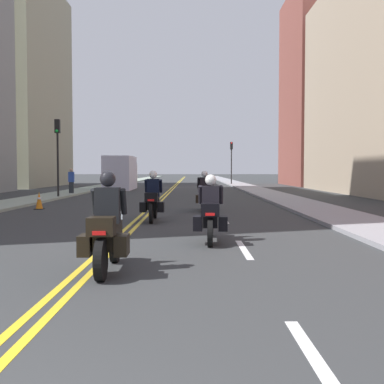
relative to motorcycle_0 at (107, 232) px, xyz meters
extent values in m
plane|color=#323435|center=(-0.38, 42.25, -0.66)|extent=(264.00, 264.00, 0.00)
cube|color=gray|center=(-7.27, 42.25, -0.60)|extent=(2.36, 144.00, 0.12)
cube|color=gray|center=(6.50, 42.25, -0.60)|extent=(2.36, 144.00, 0.12)
cube|color=yellow|center=(-0.50, 42.25, -0.66)|extent=(0.12, 132.00, 0.01)
cube|color=yellow|center=(-0.26, 42.25, -0.66)|extent=(0.12, 132.00, 0.01)
cube|color=silver|center=(2.47, -3.75, -0.66)|extent=(0.14, 2.40, 0.01)
cube|color=silver|center=(2.47, 2.25, -0.66)|extent=(0.14, 2.40, 0.01)
cube|color=silver|center=(2.47, 8.25, -0.66)|extent=(0.14, 2.40, 0.01)
cube|color=silver|center=(2.47, 14.25, -0.66)|extent=(0.14, 2.40, 0.01)
cube|color=silver|center=(2.47, 20.25, -0.66)|extent=(0.14, 2.40, 0.01)
cube|color=silver|center=(2.47, 26.25, -0.66)|extent=(0.14, 2.40, 0.01)
cube|color=silver|center=(2.47, 32.25, -0.66)|extent=(0.14, 2.40, 0.01)
cube|color=silver|center=(2.47, 38.25, -0.66)|extent=(0.14, 2.40, 0.01)
cube|color=silver|center=(2.47, 44.25, -0.66)|extent=(0.14, 2.40, 0.01)
cube|color=silver|center=(2.47, 50.25, -0.66)|extent=(0.14, 2.40, 0.01)
cube|color=#99997D|center=(-17.31, 40.62, 9.55)|extent=(9.54, 15.27, 20.42)
cube|color=brown|center=(15.55, 43.89, 9.60)|extent=(7.55, 12.06, 20.53)
cube|color=#2D3847|center=(19.34, 43.89, 4.47)|extent=(0.04, 10.13, 0.90)
cube|color=#2D3847|center=(19.34, 43.89, 15.76)|extent=(0.04, 10.13, 0.90)
cylinder|color=black|center=(-0.01, 0.85, -0.34)|extent=(0.14, 0.64, 0.64)
cylinder|color=black|center=(0.01, -0.62, -0.34)|extent=(0.14, 0.64, 0.64)
cube|color=silver|center=(-0.01, 0.85, 0.00)|extent=(0.15, 0.32, 0.04)
cube|color=black|center=(0.00, 0.12, -0.06)|extent=(0.34, 1.12, 0.40)
cube|color=black|center=(0.01, -0.55, 0.16)|extent=(0.41, 0.37, 0.28)
cube|color=red|center=(0.01, -0.73, 0.08)|extent=(0.20, 0.03, 0.06)
cube|color=black|center=(-0.27, -0.33, -0.16)|extent=(0.21, 0.44, 0.32)
cube|color=black|center=(0.29, -0.32, -0.16)|extent=(0.21, 0.44, 0.32)
cube|color=#B2C1CC|center=(-0.01, 0.59, 0.32)|extent=(0.36, 0.13, 0.36)
cube|color=black|center=(0.00, 0.07, 0.43)|extent=(0.40, 0.27, 0.58)
cylinder|color=black|center=(-0.24, 0.21, 0.48)|extent=(0.10, 0.28, 0.45)
cylinder|color=black|center=(0.24, 0.22, 0.48)|extent=(0.10, 0.28, 0.45)
sphere|color=black|center=(0.00, 0.10, 0.86)|extent=(0.26, 0.26, 0.26)
cylinder|color=black|center=(1.86, 4.16, -0.36)|extent=(0.14, 0.61, 0.60)
cylinder|color=black|center=(1.77, 2.56, -0.36)|extent=(0.14, 0.61, 0.60)
cube|color=silver|center=(1.86, 4.16, -0.04)|extent=(0.16, 0.33, 0.04)
cube|color=black|center=(1.82, 3.36, -0.08)|extent=(0.38, 1.23, 0.40)
cube|color=black|center=(1.78, 2.64, 0.14)|extent=(0.42, 0.38, 0.28)
cube|color=red|center=(1.77, 2.45, 0.06)|extent=(0.20, 0.04, 0.06)
cube|color=black|center=(1.51, 2.89, -0.18)|extent=(0.22, 0.45, 0.32)
cube|color=black|center=(2.07, 2.86, -0.18)|extent=(0.22, 0.45, 0.32)
cube|color=#B2C1CC|center=(1.84, 3.87, 0.30)|extent=(0.37, 0.14, 0.36)
cube|color=black|center=(1.81, 3.31, 0.38)|extent=(0.41, 0.28, 0.52)
cylinder|color=black|center=(1.58, 3.47, 0.43)|extent=(0.11, 0.29, 0.45)
cylinder|color=black|center=(2.06, 3.44, 0.43)|extent=(0.11, 0.29, 0.45)
sphere|color=white|center=(1.81, 3.34, 0.78)|extent=(0.26, 0.26, 0.26)
cylinder|color=black|center=(0.11, 8.71, -0.34)|extent=(0.10, 0.63, 0.63)
cylinder|color=black|center=(0.11, 7.07, -0.34)|extent=(0.10, 0.63, 0.63)
cube|color=silver|center=(0.11, 8.71, -0.01)|extent=(0.14, 0.32, 0.04)
cube|color=black|center=(0.11, 7.89, -0.06)|extent=(0.32, 1.25, 0.40)
cube|color=black|center=(0.11, 7.15, 0.16)|extent=(0.40, 0.36, 0.28)
cube|color=red|center=(0.11, 6.96, 0.08)|extent=(0.20, 0.03, 0.06)
cube|color=black|center=(-0.17, 7.39, -0.16)|extent=(0.20, 0.44, 0.32)
cube|color=black|center=(0.39, 7.39, -0.16)|extent=(0.20, 0.44, 0.32)
cube|color=#B2C1CC|center=(0.11, 8.41, 0.32)|extent=(0.36, 0.12, 0.36)
cube|color=black|center=(0.11, 7.84, 0.43)|extent=(0.40, 0.26, 0.58)
cylinder|color=black|center=(-0.13, 7.99, 0.48)|extent=(0.10, 0.28, 0.45)
cylinder|color=black|center=(0.35, 7.99, 0.48)|extent=(0.10, 0.28, 0.45)
sphere|color=white|center=(0.11, 7.87, 0.86)|extent=(0.26, 0.26, 0.26)
cylinder|color=black|center=(1.86, 12.48, -0.33)|extent=(0.16, 0.67, 0.67)
cylinder|color=black|center=(1.92, 10.98, -0.33)|extent=(0.16, 0.67, 0.67)
cube|color=silver|center=(1.86, 12.48, 0.03)|extent=(0.15, 0.33, 0.04)
cube|color=black|center=(1.89, 11.73, -0.05)|extent=(0.36, 1.15, 0.40)
cube|color=black|center=(1.92, 11.05, 0.17)|extent=(0.41, 0.38, 0.28)
cube|color=red|center=(1.93, 10.86, 0.09)|extent=(0.20, 0.04, 0.06)
cube|color=black|center=(1.63, 11.27, -0.15)|extent=(0.22, 0.45, 0.32)
cube|color=black|center=(2.19, 11.29, -0.15)|extent=(0.22, 0.45, 0.32)
cube|color=#B2C1CC|center=(1.87, 12.21, 0.33)|extent=(0.36, 0.14, 0.36)
cube|color=black|center=(1.89, 11.68, 0.43)|extent=(0.41, 0.28, 0.55)
cylinder|color=black|center=(1.65, 11.82, 0.48)|extent=(0.11, 0.28, 0.45)
cylinder|color=black|center=(2.13, 11.84, 0.48)|extent=(0.11, 0.28, 0.45)
sphere|color=white|center=(1.89, 11.71, 0.85)|extent=(0.26, 0.26, 0.26)
cube|color=black|center=(-5.10, 12.47, -0.65)|extent=(0.37, 0.37, 0.03)
cone|color=orange|center=(-5.10, 12.47, -0.27)|extent=(0.30, 0.30, 0.71)
cylinder|color=white|center=(-5.10, 12.47, -0.19)|extent=(0.20, 0.20, 0.08)
cylinder|color=black|center=(-6.48, 20.31, 1.27)|extent=(0.12, 0.12, 3.86)
cube|color=black|center=(-6.48, 20.31, 3.55)|extent=(0.28, 0.28, 0.80)
sphere|color=green|center=(-6.48, 20.16, 3.27)|extent=(0.18, 0.18, 0.18)
cylinder|color=black|center=(5.72, 44.96, 1.32)|extent=(0.12, 0.12, 3.97)
cube|color=black|center=(5.72, 44.96, 3.66)|extent=(0.28, 0.28, 0.80)
sphere|color=red|center=(5.72, 44.81, 3.94)|extent=(0.18, 0.18, 0.18)
cube|color=#252B30|center=(-6.66, 24.08, -0.23)|extent=(0.28, 0.21, 0.86)
cube|color=#3153B9|center=(-6.66, 24.08, 0.53)|extent=(0.36, 0.23, 0.68)
sphere|color=tan|center=(-6.66, 24.08, 0.99)|extent=(0.22, 0.22, 0.22)
cube|color=beige|center=(-4.68, 35.56, 0.44)|extent=(2.00, 1.80, 2.20)
cube|color=silver|center=(-4.68, 32.56, 0.74)|extent=(2.20, 5.20, 2.80)
cylinder|color=black|center=(-4.68, 35.16, -0.21)|extent=(2.00, 0.90, 0.90)
cylinder|color=black|center=(-4.68, 30.96, -0.21)|extent=(2.00, 0.90, 0.90)
camera|label=1|loc=(1.38, -7.74, 1.01)|focal=44.75mm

